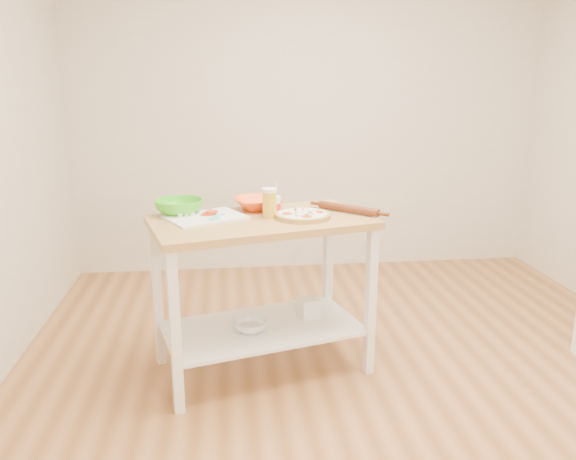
# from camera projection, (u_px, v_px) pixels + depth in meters

# --- Properties ---
(room_shell) EXTENTS (4.04, 4.54, 2.74)m
(room_shell) POSITION_uv_depth(u_px,v_px,m) (382.00, 143.00, 2.60)
(room_shell) COLOR #AC723F
(room_shell) RESTS_ON ground
(prep_island) EXTENTS (1.31, 0.93, 0.90)m
(prep_island) POSITION_uv_depth(u_px,v_px,m) (262.00, 262.00, 3.13)
(prep_island) COLOR #B58A4A
(prep_island) RESTS_ON ground
(pizza) EXTENTS (0.31, 0.31, 0.05)m
(pizza) POSITION_uv_depth(u_px,v_px,m) (303.00, 215.00, 3.07)
(pizza) COLOR tan
(pizza) RESTS_ON prep_island
(cutting_board) EXTENTS (0.49, 0.45, 0.04)m
(cutting_board) POSITION_uv_depth(u_px,v_px,m) (205.00, 217.00, 3.07)
(cutting_board) COLOR white
(cutting_board) RESTS_ON prep_island
(spatula) EXTENTS (0.09, 0.15, 0.01)m
(spatula) POSITION_uv_depth(u_px,v_px,m) (217.00, 217.00, 3.04)
(spatula) COLOR #42D7B8
(spatula) RESTS_ON cutting_board
(knife) EXTENTS (0.27, 0.04, 0.01)m
(knife) POSITION_uv_depth(u_px,v_px,m) (182.00, 210.00, 3.19)
(knife) COLOR silver
(knife) RESTS_ON cutting_board
(orange_bowl) EXTENTS (0.34, 0.34, 0.07)m
(orange_bowl) POSITION_uv_depth(u_px,v_px,m) (258.00, 203.00, 3.28)
(orange_bowl) COLOR #FC5115
(orange_bowl) RESTS_ON prep_island
(green_bowl) EXTENTS (0.36, 0.36, 0.08)m
(green_bowl) POSITION_uv_depth(u_px,v_px,m) (179.00, 207.00, 3.15)
(green_bowl) COLOR #41C21D
(green_bowl) RESTS_ON prep_island
(beer_pint) EXTENTS (0.08, 0.08, 0.16)m
(beer_pint) POSITION_uv_depth(u_px,v_px,m) (270.00, 203.00, 3.07)
(beer_pint) COLOR gold
(beer_pint) RESTS_ON prep_island
(yogurt_tub) EXTENTS (0.09, 0.09, 0.19)m
(yogurt_tub) POSITION_uv_depth(u_px,v_px,m) (273.00, 206.00, 3.12)
(yogurt_tub) COLOR white
(yogurt_tub) RESTS_ON prep_island
(rolling_pin) EXTENTS (0.31, 0.30, 0.04)m
(rolling_pin) POSITION_uv_depth(u_px,v_px,m) (348.00, 209.00, 3.19)
(rolling_pin) COLOR #622C16
(rolling_pin) RESTS_ON prep_island
(shelf_glass_bowl) EXTENTS (0.25, 0.25, 0.06)m
(shelf_glass_bowl) POSITION_uv_depth(u_px,v_px,m) (250.00, 326.00, 3.16)
(shelf_glass_bowl) COLOR silver
(shelf_glass_bowl) RESTS_ON prep_island
(shelf_bin) EXTENTS (0.14, 0.14, 0.11)m
(shelf_bin) POSITION_uv_depth(u_px,v_px,m) (309.00, 307.00, 3.35)
(shelf_bin) COLOR white
(shelf_bin) RESTS_ON prep_island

